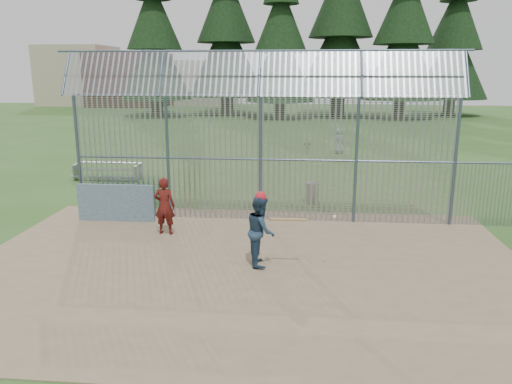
# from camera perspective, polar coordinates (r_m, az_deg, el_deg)

# --- Properties ---
(ground) EXTENTS (120.00, 120.00, 0.00)m
(ground) POSITION_cam_1_polar(r_m,az_deg,el_deg) (13.03, -0.82, -7.66)
(ground) COLOR #2D511E
(ground) RESTS_ON ground
(dirt_infield) EXTENTS (14.00, 10.00, 0.02)m
(dirt_infield) POSITION_cam_1_polar(r_m,az_deg,el_deg) (12.56, -1.07, -8.45)
(dirt_infield) COLOR #756047
(dirt_infield) RESTS_ON ground
(dugout_wall) EXTENTS (2.50, 0.12, 1.20)m
(dugout_wall) POSITION_cam_1_polar(r_m,az_deg,el_deg) (16.60, -15.72, -1.19)
(dugout_wall) COLOR #38566B
(dugout_wall) RESTS_ON dirt_infield
(batter) EXTENTS (0.79, 0.95, 1.75)m
(batter) POSITION_cam_1_polar(r_m,az_deg,el_deg) (12.36, 0.53, -4.43)
(batter) COLOR navy
(batter) RESTS_ON dirt_infield
(onlooker) EXTENTS (0.65, 0.45, 1.71)m
(onlooker) POSITION_cam_1_polar(r_m,az_deg,el_deg) (14.91, -10.40, -1.57)
(onlooker) COLOR maroon
(onlooker) RESTS_ON dirt_infield
(bg_kid_standing) EXTENTS (0.86, 0.83, 1.48)m
(bg_kid_standing) POSITION_cam_1_polar(r_m,az_deg,el_deg) (29.66, 9.51, 5.80)
(bg_kid_standing) COLOR slate
(bg_kid_standing) RESTS_ON ground
(bg_kid_seated) EXTENTS (0.48, 0.21, 0.81)m
(bg_kid_seated) POSITION_cam_1_polar(r_m,az_deg,el_deg) (29.63, 5.86, 5.24)
(bg_kid_seated) COLOR slate
(bg_kid_seated) RESTS_ON ground
(batting_gear) EXTENTS (1.96, 0.47, 0.69)m
(batting_gear) POSITION_cam_1_polar(r_m,az_deg,el_deg) (12.11, 1.23, -1.06)
(batting_gear) COLOR red
(batting_gear) RESTS_ON ground
(trash_can) EXTENTS (0.56, 0.56, 0.82)m
(trash_can) POSITION_cam_1_polar(r_m,az_deg,el_deg) (18.43, 6.40, -0.06)
(trash_can) COLOR gray
(trash_can) RESTS_ON ground
(bleacher) EXTENTS (3.00, 0.95, 0.72)m
(bleacher) POSITION_cam_1_polar(r_m,az_deg,el_deg) (23.17, -16.58, 2.37)
(bleacher) COLOR gray
(bleacher) RESTS_ON ground
(backstop_fence) EXTENTS (20.09, 0.81, 5.30)m
(backstop_fence) POSITION_cam_1_polar(r_m,az_deg,el_deg) (15.68, 7.11, 4.86)
(backstop_fence) COLOR #47566B
(backstop_fence) RESTS_ON ground
(conifer_row) EXTENTS (38.48, 12.26, 20.20)m
(conifer_row) POSITION_cam_1_polar(r_m,az_deg,el_deg) (53.91, 6.32, 20.16)
(conifer_row) COLOR #332319
(conifer_row) RESTS_ON ground
(distant_buildings) EXTENTS (26.50, 10.50, 8.00)m
(distant_buildings) POSITION_cam_1_polar(r_m,az_deg,el_deg) (72.80, -14.71, 12.42)
(distant_buildings) COLOR brown
(distant_buildings) RESTS_ON ground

